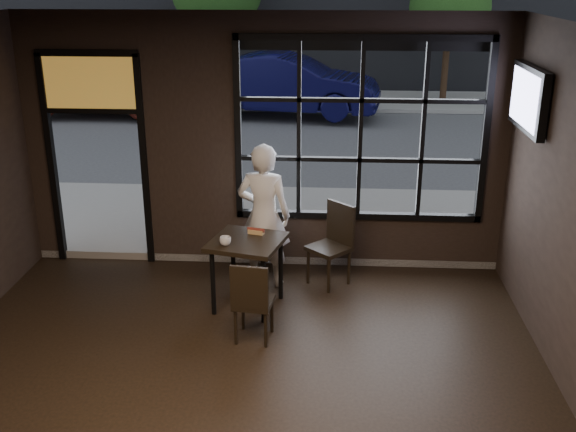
# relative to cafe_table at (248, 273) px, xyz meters

# --- Properties ---
(ceiling) EXTENTS (6.00, 7.00, 0.02)m
(ceiling) POSITION_rel_cafe_table_xyz_m (0.07, -2.30, 2.80)
(ceiling) COLOR black
(ceiling) RESTS_ON ground
(window_frame) EXTENTS (3.06, 0.12, 2.28)m
(window_frame) POSITION_rel_cafe_table_xyz_m (1.27, 1.20, 1.39)
(window_frame) COLOR black
(window_frame) RESTS_ON ground
(stained_transom) EXTENTS (1.20, 0.06, 0.70)m
(stained_transom) POSITION_rel_cafe_table_xyz_m (-2.03, 1.20, 1.94)
(stained_transom) COLOR orange
(stained_transom) RESTS_ON ground
(street_asphalt) EXTENTS (60.00, 41.00, 0.04)m
(street_asphalt) POSITION_rel_cafe_table_xyz_m (0.07, 21.70, -0.43)
(street_asphalt) COLOR #545456
(street_asphalt) RESTS_ON ground
(cafe_table) EXTENTS (0.92, 0.92, 0.83)m
(cafe_table) POSITION_rel_cafe_table_xyz_m (0.00, 0.00, 0.00)
(cafe_table) COLOR black
(cafe_table) RESTS_ON floor
(chair_near) EXTENTS (0.43, 0.43, 0.90)m
(chair_near) POSITION_rel_cafe_table_xyz_m (0.15, -0.71, 0.04)
(chair_near) COLOR black
(chair_near) RESTS_ON floor
(chair_window) EXTENTS (0.61, 0.61, 1.00)m
(chair_window) POSITION_rel_cafe_table_xyz_m (0.91, 0.65, 0.09)
(chair_window) COLOR black
(chair_window) RESTS_ON floor
(man) EXTENTS (0.70, 0.51, 1.76)m
(man) POSITION_rel_cafe_table_xyz_m (0.13, 0.62, 0.47)
(man) COLOR white
(man) RESTS_ON floor
(hotdog) EXTENTS (0.21, 0.13, 0.06)m
(hotdog) POSITION_rel_cafe_table_xyz_m (0.08, 0.18, 0.44)
(hotdog) COLOR tan
(hotdog) RESTS_ON cafe_table
(cup) EXTENTS (0.13, 0.13, 0.10)m
(cup) POSITION_rel_cafe_table_xyz_m (-0.21, -0.17, 0.46)
(cup) COLOR silver
(cup) RESTS_ON cafe_table
(tv) EXTENTS (0.13, 1.17, 0.68)m
(tv) POSITION_rel_cafe_table_xyz_m (3.00, 0.42, 1.94)
(tv) COLOR black
(tv) RESTS_ON wall_right
(navy_car) EXTENTS (4.84, 2.26, 1.54)m
(navy_car) POSITION_rel_cafe_table_xyz_m (-0.22, 10.41, 0.46)
(navy_car) COLOR #0A0932
(navy_car) RESTS_ON street_asphalt
(maroon_car) EXTENTS (4.14, 1.67, 1.41)m
(maroon_car) POSITION_rel_cafe_table_xyz_m (-5.21, 10.25, 0.39)
(maroon_car) COLOR #53170F
(maroon_car) RESTS_ON street_asphalt
(tree_right) EXTENTS (2.21, 2.21, 3.76)m
(tree_right) POSITION_rel_cafe_table_xyz_m (4.07, 12.52, 2.24)
(tree_right) COLOR #332114
(tree_right) RESTS_ON street_asphalt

